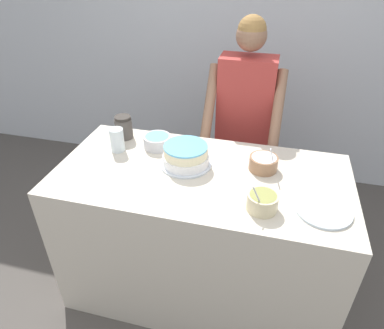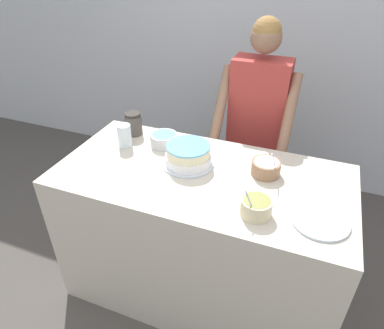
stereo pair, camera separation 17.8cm
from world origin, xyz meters
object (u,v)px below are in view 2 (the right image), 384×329
object	(u,v)px
cake	(188,155)
ceramic_plate	(320,221)
drinking_glass	(124,136)
frosting_bowl_white	(266,167)
frosting_bowl_blue	(164,139)
person_baker	(257,115)
frosting_bowl_olive	(256,207)
stoneware_jar	(133,124)

from	to	relation	value
cake	ceramic_plate	xyz separation A→B (m)	(0.72, -0.23, -0.05)
drinking_glass	ceramic_plate	bearing A→B (deg)	-13.42
cake	frosting_bowl_white	xyz separation A→B (m)	(0.42, 0.06, -0.01)
frosting_bowl_blue	drinking_glass	xyz separation A→B (m)	(-0.21, -0.10, 0.03)
person_baker	cake	xyz separation A→B (m)	(-0.24, -0.67, 0.01)
person_baker	cake	bearing A→B (deg)	-109.75
frosting_bowl_olive	frosting_bowl_white	xyz separation A→B (m)	(-0.02, 0.34, -0.00)
cake	frosting_bowl_olive	distance (m)	0.52
person_baker	frosting_bowl_white	xyz separation A→B (m)	(0.18, -0.61, -0.01)
frosting_bowl_white	ceramic_plate	bearing A→B (deg)	-43.30
cake	ceramic_plate	world-z (taller)	cake
person_baker	frosting_bowl_blue	world-z (taller)	person_baker
person_baker	drinking_glass	xyz separation A→B (m)	(-0.67, -0.62, 0.02)
person_baker	stoneware_jar	bearing A→B (deg)	-146.61
frosting_bowl_blue	frosting_bowl_white	bearing A→B (deg)	-7.83
ceramic_plate	stoneware_jar	xyz separation A→B (m)	(-1.18, 0.43, 0.07)
person_baker	drinking_glass	world-z (taller)	person_baker
frosting_bowl_blue	frosting_bowl_olive	size ratio (longest dim) A/B	1.09
frosting_bowl_olive	ceramic_plate	xyz separation A→B (m)	(0.28, 0.05, -0.04)
cake	drinking_glass	size ratio (longest dim) A/B	2.06
stoneware_jar	frosting_bowl_white	bearing A→B (deg)	-9.65
frosting_bowl_blue	frosting_bowl_white	size ratio (longest dim) A/B	0.98
cake	frosting_bowl_white	world-z (taller)	frosting_bowl_white
cake	drinking_glass	world-z (taller)	drinking_glass
frosting_bowl_blue	frosting_bowl_olive	bearing A→B (deg)	-32.83
cake	drinking_glass	bearing A→B (deg)	173.44
cake	drinking_glass	distance (m)	0.43
frosting_bowl_blue	ceramic_plate	size ratio (longest dim) A/B	0.64
cake	stoneware_jar	xyz separation A→B (m)	(-0.46, 0.21, 0.01)
ceramic_plate	person_baker	bearing A→B (deg)	118.25
ceramic_plate	cake	bearing A→B (deg)	162.65
frosting_bowl_olive	frosting_bowl_white	bearing A→B (deg)	93.57
frosting_bowl_olive	drinking_glass	bearing A→B (deg)	159.33
cake	person_baker	bearing A→B (deg)	70.25
frosting_bowl_white	stoneware_jar	distance (m)	0.89
cake	frosting_bowl_blue	world-z (taller)	cake
frosting_bowl_olive	frosting_bowl_white	distance (m)	0.34
frosting_bowl_white	stoneware_jar	size ratio (longest dim) A/B	1.15
drinking_glass	cake	bearing A→B (deg)	-6.56
person_baker	frosting_bowl_olive	xyz separation A→B (m)	(0.20, -0.95, -0.00)
frosting_bowl_olive	person_baker	bearing A→B (deg)	101.97
person_baker	cake	world-z (taller)	person_baker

